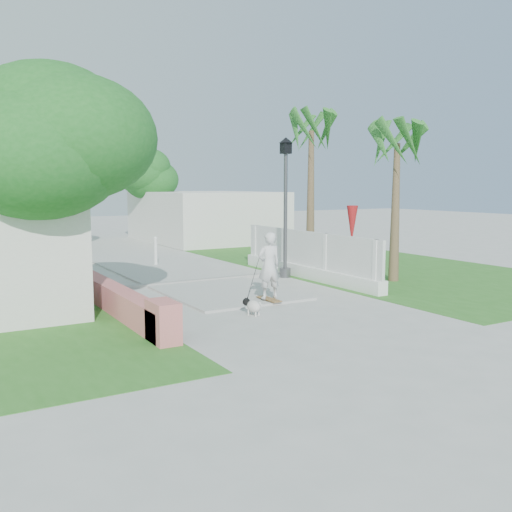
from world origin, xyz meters
TOP-DOWN VIEW (x-y plane):
  - ground at (0.00, 0.00)m, footprint 90.00×90.00m
  - path_strip at (0.00, 20.00)m, footprint 3.20×36.00m
  - curb at (0.00, 6.00)m, footprint 6.50×0.25m
  - grass_right at (7.00, 8.00)m, footprint 8.00×20.00m
  - pink_wall at (-3.30, 3.55)m, footprint 0.45×8.20m
  - lattice_fence at (3.40, 5.00)m, footprint 0.35×7.00m
  - building_right at (6.00, 18.00)m, footprint 6.00×8.00m
  - street_lamp at (2.90, 5.50)m, footprint 0.44×0.44m
  - bollard at (0.20, 10.00)m, footprint 0.14×0.14m
  - patio_umbrella at (4.80, 4.50)m, footprint 0.36×0.36m
  - tree_left_near at (-4.48, 2.98)m, footprint 3.60×3.60m
  - tree_path_left at (-2.98, 15.98)m, footprint 3.40×3.40m
  - tree_path_right at (3.22, 19.98)m, footprint 3.00×3.00m
  - tree_path_far at (-2.78, 25.98)m, footprint 3.20×3.20m
  - palm_far at (4.60, 6.50)m, footprint 1.80×1.80m
  - palm_near at (5.40, 3.20)m, footprint 1.80×1.80m
  - skateboarder at (-0.04, 2.12)m, footprint 1.37×1.27m
  - dog at (-0.71, 1.35)m, footprint 0.41×0.55m
  - parked_car at (0.57, 31.76)m, footprint 4.50×2.42m

SIDE VIEW (x-z plane):
  - ground at x=0.00m, z-range 0.00..0.00m
  - grass_right at x=7.00m, z-range 0.00..0.01m
  - path_strip at x=0.00m, z-range 0.00..0.06m
  - curb at x=0.00m, z-range 0.00..0.10m
  - dog at x=-0.71m, z-range 0.02..0.42m
  - pink_wall at x=-3.30m, z-range -0.09..0.71m
  - lattice_fence at x=3.40m, z-range -0.21..1.29m
  - bollard at x=0.20m, z-range 0.04..1.13m
  - parked_car at x=0.57m, z-range 0.00..1.45m
  - skateboarder at x=-0.04m, z-range -0.08..1.71m
  - building_right at x=6.00m, z-range 0.00..2.60m
  - patio_umbrella at x=4.80m, z-range 0.54..2.84m
  - street_lamp at x=2.90m, z-range 0.21..4.65m
  - tree_path_right at x=3.22m, z-range 1.10..5.89m
  - tree_path_far at x=-2.78m, z-range 1.23..6.40m
  - tree_path_left at x=-2.98m, z-range 1.21..6.43m
  - tree_left_near at x=-4.48m, z-range 1.18..6.46m
  - palm_near at x=5.40m, z-range 1.60..6.30m
  - palm_far at x=4.60m, z-range 1.83..7.13m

